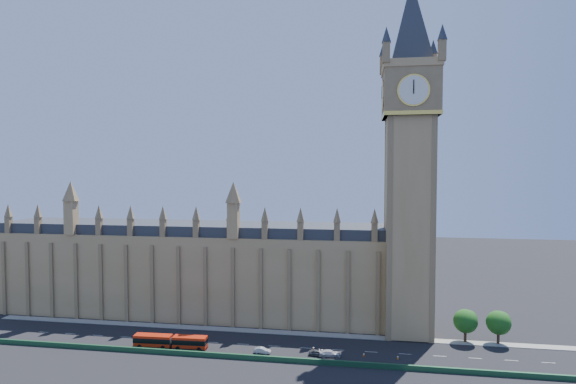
# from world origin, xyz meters

# --- Properties ---
(ground) EXTENTS (400.00, 400.00, 0.00)m
(ground) POSITION_xyz_m (0.00, 0.00, 0.00)
(ground) COLOR black
(ground) RESTS_ON ground
(palace_westminster) EXTENTS (120.00, 20.00, 28.00)m
(palace_westminster) POSITION_xyz_m (-25.00, 22.00, 13.86)
(palace_westminster) COLOR #A3854F
(palace_westminster) RESTS_ON ground
(elizabeth_tower) EXTENTS (20.59, 20.59, 105.00)m
(elizabeth_tower) POSITION_xyz_m (38.00, 13.99, 54.56)
(elizabeth_tower) COLOR #A3854F
(elizabeth_tower) RESTS_ON ground
(bridge_parapet) EXTENTS (160.00, 0.60, 1.20)m
(bridge_parapet) POSITION_xyz_m (0.00, -9.00, 0.60)
(bridge_parapet) COLOR #1E4C2D
(bridge_parapet) RESTS_ON ground
(kerb_north) EXTENTS (160.00, 3.00, 0.16)m
(kerb_north) POSITION_xyz_m (0.00, 9.50, 0.08)
(kerb_north) COLOR gray
(kerb_north) RESTS_ON ground
(tree_east_near) EXTENTS (6.00, 6.00, 8.50)m
(tree_east_near) POSITION_xyz_m (52.22, 10.08, 5.64)
(tree_east_near) COLOR #382619
(tree_east_near) RESTS_ON ground
(tree_east_far) EXTENTS (6.00, 6.00, 8.50)m
(tree_east_far) POSITION_xyz_m (60.22, 10.08, 5.64)
(tree_east_far) COLOR #382619
(tree_east_far) RESTS_ON ground
(red_bus) EXTENTS (18.50, 3.49, 3.13)m
(red_bus) POSITION_xyz_m (-21.22, -5.15, 1.65)
(red_bus) COLOR #B8220C
(red_bus) RESTS_ON ground
(car_grey) EXTENTS (4.32, 2.09, 1.42)m
(car_grey) POSITION_xyz_m (15.27, -4.32, 0.71)
(car_grey) COLOR #414549
(car_grey) RESTS_ON ground
(car_silver) EXTENTS (4.13, 1.69, 1.33)m
(car_silver) POSITION_xyz_m (2.00, -4.76, 0.66)
(car_silver) COLOR #ADB1B5
(car_silver) RESTS_ON ground
(car_white) EXTENTS (5.40, 2.69, 1.51)m
(car_white) POSITION_xyz_m (18.19, -4.23, 0.75)
(car_white) COLOR silver
(car_white) RESTS_ON ground
(cone_a) EXTENTS (0.57, 0.57, 0.73)m
(cone_a) POSITION_xyz_m (14.00, -0.82, 0.36)
(cone_a) COLOR black
(cone_a) RESTS_ON ground
(cone_b) EXTENTS (0.50, 0.50, 0.80)m
(cone_b) POSITION_xyz_m (26.19, -2.79, 0.39)
(cone_b) COLOR black
(cone_b) RESTS_ON ground
(cone_c) EXTENTS (0.65, 0.65, 0.80)m
(cone_c) POSITION_xyz_m (34.00, -3.23, 0.39)
(cone_c) COLOR black
(cone_c) RESTS_ON ground
(cone_d) EXTENTS (0.60, 0.60, 0.75)m
(cone_d) POSITION_xyz_m (16.18, -1.63, 0.37)
(cone_d) COLOR black
(cone_d) RESTS_ON ground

